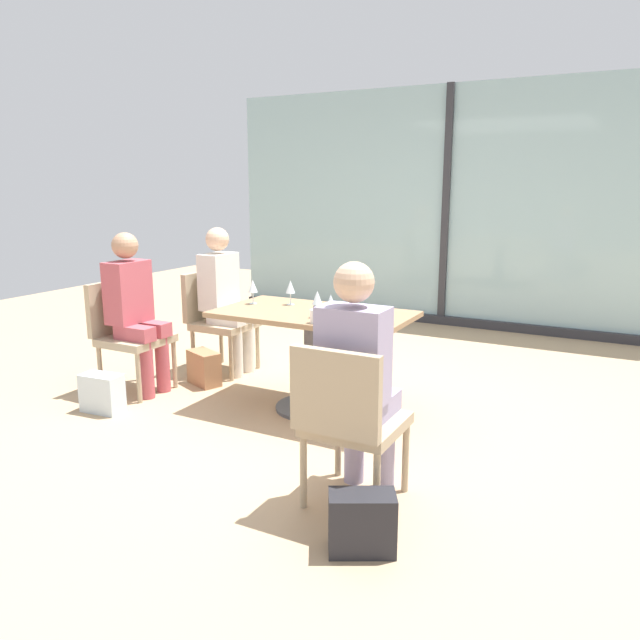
# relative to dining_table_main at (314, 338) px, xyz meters

# --- Properties ---
(ground_plane) EXTENTS (12.00, 12.00, 0.00)m
(ground_plane) POSITION_rel_dining_table_main_xyz_m (0.00, 0.00, -0.54)
(ground_plane) COLOR tan
(window_wall_backdrop) EXTENTS (5.40, 0.10, 2.70)m
(window_wall_backdrop) POSITION_rel_dining_table_main_xyz_m (0.00, 3.20, 0.67)
(window_wall_backdrop) COLOR #95B7BC
(window_wall_backdrop) RESTS_ON ground_plane
(dining_table_main) EXTENTS (1.38, 0.77, 0.73)m
(dining_table_main) POSITION_rel_dining_table_main_xyz_m (0.00, 0.00, 0.00)
(dining_table_main) COLOR #997551
(dining_table_main) RESTS_ON ground_plane
(chair_side_end) EXTENTS (0.50, 0.46, 0.87)m
(chair_side_end) POSITION_rel_dining_table_main_xyz_m (-1.52, -0.30, -0.04)
(chair_side_end) COLOR tan
(chair_side_end) RESTS_ON ground_plane
(chair_front_right) EXTENTS (0.46, 0.50, 0.87)m
(chair_front_right) POSITION_rel_dining_table_main_xyz_m (0.82, -1.16, -0.04)
(chair_front_right) COLOR tan
(chair_front_right) RESTS_ON ground_plane
(chair_far_left) EXTENTS (0.50, 0.46, 0.87)m
(chair_far_left) POSITION_rel_dining_table_main_xyz_m (-1.22, 0.46, -0.04)
(chair_far_left) COLOR tan
(chair_far_left) RESTS_ON ground_plane
(person_side_end) EXTENTS (0.39, 0.34, 1.26)m
(person_side_end) POSITION_rel_dining_table_main_xyz_m (-1.41, -0.30, 0.16)
(person_side_end) COLOR #B24C56
(person_side_end) RESTS_ON ground_plane
(person_front_right) EXTENTS (0.34, 0.39, 1.26)m
(person_front_right) POSITION_rel_dining_table_main_xyz_m (0.82, -1.05, 0.16)
(person_front_right) COLOR #9E93B7
(person_front_right) RESTS_ON ground_plane
(person_far_left) EXTENTS (0.39, 0.34, 1.26)m
(person_far_left) POSITION_rel_dining_table_main_xyz_m (-1.11, 0.46, 0.16)
(person_far_left) COLOR silver
(person_far_left) RESTS_ON ground_plane
(wine_glass_0) EXTENTS (0.07, 0.07, 0.18)m
(wine_glass_0) POSITION_rel_dining_table_main_xyz_m (0.26, -0.24, 0.32)
(wine_glass_0) COLOR silver
(wine_glass_0) RESTS_ON dining_table_main
(wine_glass_1) EXTENTS (0.07, 0.07, 0.18)m
(wine_glass_1) POSITION_rel_dining_table_main_xyz_m (-0.27, 0.14, 0.32)
(wine_glass_1) COLOR silver
(wine_glass_1) RESTS_ON dining_table_main
(wine_glass_2) EXTENTS (0.07, 0.07, 0.18)m
(wine_glass_2) POSITION_rel_dining_table_main_xyz_m (-0.54, 0.05, 0.32)
(wine_glass_2) COLOR silver
(wine_glass_2) RESTS_ON dining_table_main
(wine_glass_3) EXTENTS (0.07, 0.07, 0.18)m
(wine_glass_3) POSITION_rel_dining_table_main_xyz_m (0.11, -0.16, 0.32)
(wine_glass_3) COLOR silver
(wine_glass_3) RESTS_ON dining_table_main
(coffee_cup) EXTENTS (0.08, 0.08, 0.09)m
(coffee_cup) POSITION_rel_dining_table_main_xyz_m (0.18, -0.31, 0.23)
(coffee_cup) COLOR white
(coffee_cup) RESTS_ON dining_table_main
(cell_phone_on_table) EXTENTS (0.10, 0.16, 0.01)m
(cell_phone_on_table) POSITION_rel_dining_table_main_xyz_m (-0.04, 0.22, 0.19)
(cell_phone_on_table) COLOR black
(cell_phone_on_table) RESTS_ON dining_table_main
(handbag_0) EXTENTS (0.31, 0.19, 0.28)m
(handbag_0) POSITION_rel_dining_table_main_xyz_m (-1.33, -0.77, -0.40)
(handbag_0) COLOR silver
(handbag_0) RESTS_ON ground_plane
(handbag_1) EXTENTS (0.34, 0.28, 0.28)m
(handbag_1) POSITION_rel_dining_table_main_xyz_m (1.04, -1.48, -0.40)
(handbag_1) COLOR #232328
(handbag_1) RESTS_ON ground_plane
(handbag_2) EXTENTS (0.34, 0.26, 0.28)m
(handbag_2) POSITION_rel_dining_table_main_xyz_m (-1.07, 0.07, -0.40)
(handbag_2) COLOR #A3704C
(handbag_2) RESTS_ON ground_plane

